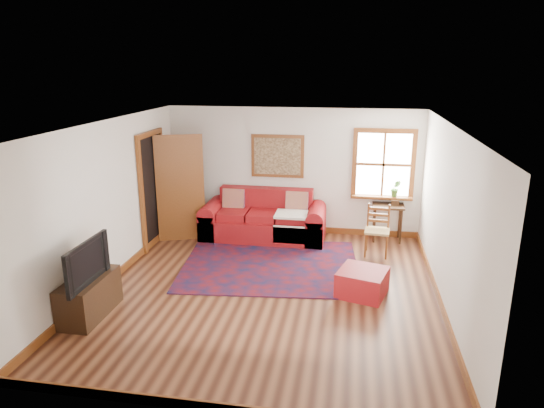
% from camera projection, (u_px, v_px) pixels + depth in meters
% --- Properties ---
extents(ground, '(5.50, 5.50, 0.00)m').
position_uv_depth(ground, '(269.00, 290.00, 7.35)').
color(ground, '#3B1B10').
rests_on(ground, ground).
extents(room_envelope, '(5.04, 5.54, 2.52)m').
position_uv_depth(room_envelope, '(269.00, 184.00, 6.91)').
color(room_envelope, silver).
rests_on(room_envelope, ground).
extents(window, '(1.18, 0.20, 1.38)m').
position_uv_depth(window, '(385.00, 172.00, 9.26)').
color(window, white).
rests_on(window, ground).
extents(doorway, '(0.89, 1.08, 2.14)m').
position_uv_depth(doorway, '(170.00, 187.00, 9.10)').
color(doorway, black).
rests_on(doorway, ground).
extents(framed_artwork, '(1.05, 0.07, 0.85)m').
position_uv_depth(framed_artwork, '(277.00, 156.00, 9.54)').
color(framed_artwork, brown).
rests_on(framed_artwork, ground).
extents(persian_rug, '(3.16, 2.63, 0.02)m').
position_uv_depth(persian_rug, '(271.00, 265.00, 8.24)').
color(persian_rug, '#560C13').
rests_on(persian_rug, ground).
extents(red_leather_sofa, '(2.39, 0.99, 0.93)m').
position_uv_depth(red_leather_sofa, '(264.00, 222.00, 9.51)').
color(red_leather_sofa, maroon).
rests_on(red_leather_sofa, ground).
extents(red_ottoman, '(0.82, 0.82, 0.38)m').
position_uv_depth(red_ottoman, '(362.00, 282.00, 7.17)').
color(red_ottoman, maroon).
rests_on(red_ottoman, ground).
extents(side_table, '(0.59, 0.44, 0.71)m').
position_uv_depth(side_table, '(388.00, 211.00, 9.28)').
color(side_table, '#321E10').
rests_on(side_table, ground).
extents(ladder_back_chair, '(0.46, 0.44, 0.90)m').
position_uv_depth(ladder_back_chair, '(377.00, 228.00, 8.62)').
color(ladder_back_chair, tan).
rests_on(ladder_back_chair, ground).
extents(media_cabinet, '(0.45, 1.00, 0.55)m').
position_uv_depth(media_cabinet, '(89.00, 297.00, 6.55)').
color(media_cabinet, '#321E10').
rests_on(media_cabinet, ground).
extents(television, '(0.13, 1.00, 0.58)m').
position_uv_depth(television, '(81.00, 262.00, 6.26)').
color(television, black).
rests_on(television, media_cabinet).
extents(candle_hurricane, '(0.12, 0.12, 0.18)m').
position_uv_depth(candle_hurricane, '(103.00, 262.00, 6.77)').
color(candle_hurricane, silver).
rests_on(candle_hurricane, media_cabinet).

